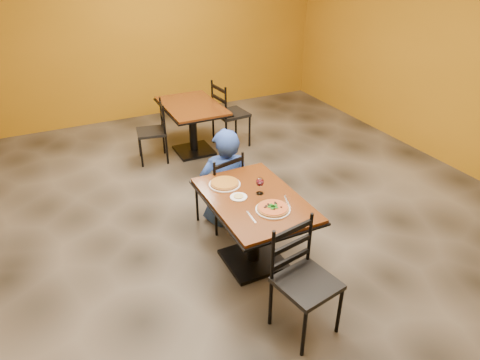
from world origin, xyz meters
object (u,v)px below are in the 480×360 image
plate_main (273,210)px  pizza_far (225,183)px  chair_second_left (151,132)px  pizza_main (273,208)px  chair_main_near (307,284)px  table_second (192,117)px  chair_second_right (231,114)px  side_plate (239,197)px  diner (225,176)px  table_main (254,215)px  plate_far (225,184)px  chair_main_far (219,188)px  wine_glass (260,185)px

plate_main → pizza_far: 0.62m
chair_second_left → pizza_main: 2.94m
plate_main → chair_second_left: bearing=95.9°
pizza_main → pizza_far: same height
chair_main_near → pizza_far: chair_main_near is taller
table_second → chair_second_left: chair_second_left is taller
chair_main_near → chair_second_right: chair_second_right is taller
chair_main_near → plate_main: chair_main_near is taller
chair_main_near → side_plate: size_ratio=5.99×
pizza_main → side_plate: 0.37m
chair_main_near → diner: (0.09, 1.75, 0.08)m
chair_main_near → plate_main: 0.74m
plate_main → pizza_main: (0.00, 0.00, 0.02)m
table_main → plate_main: bearing=-78.6°
chair_second_left → table_main: bearing=15.5°
chair_main_near → side_plate: 1.04m
diner → plate_main: (-0.02, -1.07, 0.20)m
chair_second_right → diner: diner is taller
table_second → plate_main: 2.93m
table_second → side_plate: 2.64m
chair_second_right → diner: bearing=148.0°
pizza_far → side_plate: size_ratio=1.75×
chair_second_right → plate_far: (-1.15, -2.31, 0.25)m
chair_second_right → chair_main_far: bearing=146.2°
pizza_far → side_plate: (0.02, -0.27, -0.02)m
pizza_main → plate_far: size_ratio=0.92×
pizza_main → side_plate: bearing=119.2°
chair_main_near → plate_main: size_ratio=3.09×
chair_second_left → plate_main: (0.30, -2.91, 0.32)m
chair_second_left → wine_glass: 2.66m
diner → pizza_main: size_ratio=3.93×
chair_main_near → wine_glass: size_ratio=5.32×
table_second → chair_second_left: (-0.63, 0.00, -0.12)m
chair_main_far → diner: size_ratio=0.80×
chair_main_near → chair_second_left: bearing=83.4°
chair_second_right → plate_main: size_ratio=3.25×
chair_second_right → pizza_main: size_ratio=3.55×
chair_second_left → pizza_far: size_ratio=3.13×
chair_second_right → chair_second_left: bearing=84.8°
chair_second_right → table_second: bearing=84.8°
chair_second_left → table_second: bearing=100.1°
chair_second_left → plate_far: (0.10, -2.31, 0.32)m
diner → pizza_main: (-0.02, -1.07, 0.21)m
chair_main_near → pizza_far: bearing=85.5°
plate_far → chair_second_right: bearing=63.6°
chair_main_far → chair_second_right: chair_second_right is taller
table_main → chair_second_left: (-0.25, 2.65, -0.12)m
pizza_far → side_plate: bearing=-85.8°
chair_main_near → plate_main: bearing=73.8°
side_plate → chair_second_left: bearing=92.7°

